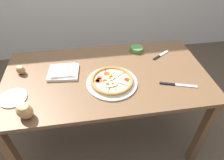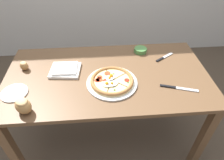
{
  "view_description": "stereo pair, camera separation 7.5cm",
  "coord_description": "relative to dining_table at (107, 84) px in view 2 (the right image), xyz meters",
  "views": [
    {
      "loc": [
        -0.13,
        -1.12,
        1.69
      ],
      "look_at": [
        0.03,
        -0.1,
        0.79
      ],
      "focal_mm": 32.0,
      "sensor_mm": 36.0,
      "label": 1
    },
    {
      "loc": [
        -0.06,
        -1.13,
        1.69
      ],
      "look_at": [
        0.03,
        -0.1,
        0.79
      ],
      "focal_mm": 32.0,
      "sensor_mm": 36.0,
      "label": 2
    }
  ],
  "objects": [
    {
      "name": "knife_spare",
      "position": [
        0.48,
        0.18,
        0.1
      ],
      "size": [
        0.17,
        0.12,
        0.01
      ],
      "rotation": [
        0.0,
        0.0,
        0.59
      ],
      "color": "silver",
      "rests_on": "dining_table"
    },
    {
      "name": "napkin_folded",
      "position": [
        -0.31,
        0.06,
        0.12
      ],
      "size": [
        0.23,
        0.2,
        0.04
      ],
      "rotation": [
        0.0,
        0.0,
        -0.1
      ],
      "color": "white",
      "rests_on": "dining_table"
    },
    {
      "name": "ramekin_bowl",
      "position": [
        0.3,
        0.28,
        0.12
      ],
      "size": [
        0.11,
        0.11,
        0.04
      ],
      "color": "#4C8442",
      "rests_on": "dining_table"
    },
    {
      "name": "knife_main",
      "position": [
        0.47,
        -0.19,
        0.1
      ],
      "size": [
        0.25,
        0.09,
        0.01
      ],
      "rotation": [
        0.0,
        0.0,
        -0.3
      ],
      "color": "silver",
      "rests_on": "dining_table"
    },
    {
      "name": "pizza",
      "position": [
        0.03,
        -0.1,
        0.12
      ],
      "size": [
        0.35,
        0.35,
        0.05
      ],
      "color": "white",
      "rests_on": "dining_table"
    },
    {
      "name": "ground_plane",
      "position": [
        0.0,
        0.0,
        -0.66
      ],
      "size": [
        12.0,
        12.0,
        0.0
      ],
      "primitive_type": "plane",
      "color": "brown"
    },
    {
      "name": "bread_piece_near",
      "position": [
        -0.51,
        -0.31,
        0.15
      ],
      "size": [
        0.14,
        0.14,
        0.1
      ],
      "rotation": [
        0.0,
        0.0,
        2.43
      ],
      "color": "#B27F47",
      "rests_on": "dining_table"
    },
    {
      "name": "dining_table",
      "position": [
        0.0,
        0.0,
        0.0
      ],
      "size": [
        1.5,
        0.8,
        0.76
      ],
      "color": "brown",
      "rests_on": "ground_plane"
    },
    {
      "name": "bread_piece_mid",
      "position": [
        -0.62,
        0.11,
        0.14
      ],
      "size": [
        0.09,
        0.09,
        0.07
      ],
      "rotation": [
        0.0,
        0.0,
        2.44
      ],
      "color": "#A3703D",
      "rests_on": "dining_table"
    },
    {
      "name": "side_saucer",
      "position": [
        -0.62,
        -0.15,
        0.11
      ],
      "size": [
        0.17,
        0.17,
        0.01
      ],
      "color": "white",
      "rests_on": "dining_table"
    }
  ]
}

